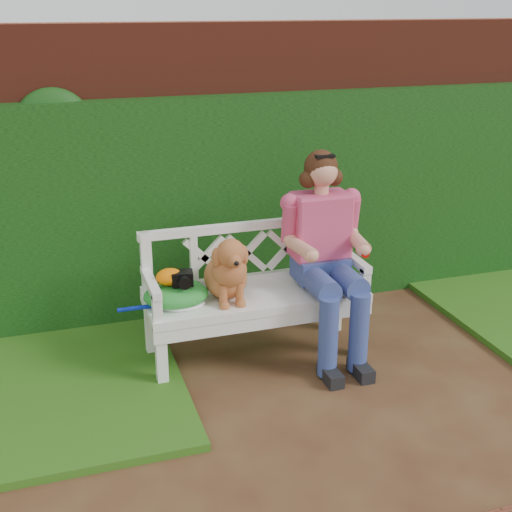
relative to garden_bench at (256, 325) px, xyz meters
name	(u,v)px	position (x,y,z in m)	size (l,w,h in m)	color
ground	(381,408)	(0.53, -0.86, -0.24)	(60.00, 60.00, 0.00)	#432214
brick_wall	(279,165)	(0.53, 1.04, 0.86)	(10.00, 0.30, 2.20)	maroon
ivy_hedge	(288,202)	(0.53, 0.82, 0.61)	(10.00, 0.18, 1.70)	#1F6217
garden_bench	(256,325)	(0.00, 0.00, 0.00)	(1.58, 0.60, 0.48)	white
seated_woman	(322,256)	(0.47, -0.02, 0.47)	(0.60, 0.80, 1.41)	#FF427E
dog	(227,267)	(-0.21, -0.03, 0.47)	(0.31, 0.42, 0.46)	#9B6732
tennis_racket	(177,303)	(-0.55, -0.02, 0.25)	(0.60, 0.25, 0.03)	silver
green_bag	(176,294)	(-0.55, -0.01, 0.31)	(0.43, 0.33, 0.15)	#18841A
camera_item	(182,278)	(-0.51, -0.04, 0.43)	(0.14, 0.10, 0.09)	black
baseball_glove	(169,277)	(-0.59, -0.02, 0.44)	(0.18, 0.13, 0.11)	orange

